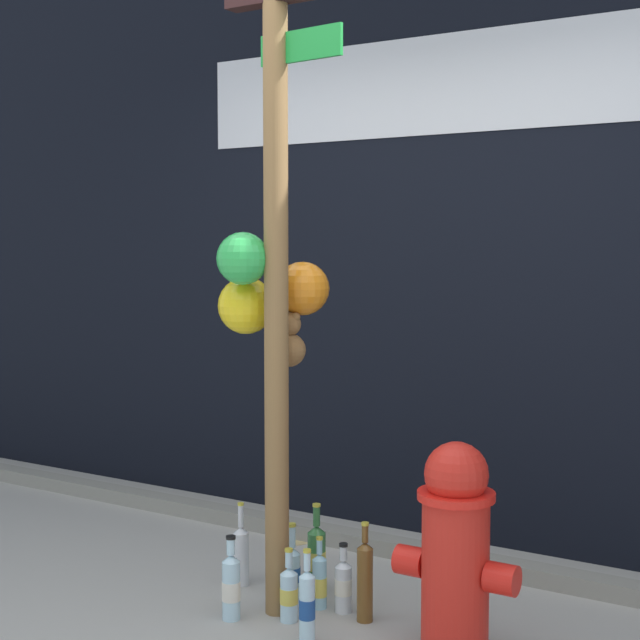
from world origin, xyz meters
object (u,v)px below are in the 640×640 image
at_px(bottle_0, 291,570).
at_px(bottle_1, 365,580).
at_px(memorial_post, 271,234).
at_px(bottle_4, 307,605).
at_px(bottle_8, 319,581).
at_px(bottle_5, 231,586).
at_px(bottle_3, 343,584).
at_px(bottle_7, 289,593).
at_px(bottle_6, 280,558).
at_px(bottle_2, 317,556).
at_px(fire_hydrant, 455,548).
at_px(bottle_9, 241,554).

height_order(bottle_0, bottle_1, bottle_1).
bearing_deg(memorial_post, bottle_4, -35.14).
bearing_deg(memorial_post, bottle_8, 27.35).
height_order(memorial_post, bottle_5, memorial_post).
relative_size(bottle_3, bottle_7, 0.97).
xyz_separation_m(bottle_3, bottle_4, (0.03, -0.32, 0.03)).
bearing_deg(bottle_8, bottle_6, 154.07).
bearing_deg(bottle_5, bottle_2, 75.45).
bearing_deg(bottle_4, bottle_6, 133.74).
xyz_separation_m(bottle_0, bottle_5, (-0.07, -0.33, 0.02)).
relative_size(bottle_1, bottle_4, 1.12).
distance_m(bottle_4, bottle_5, 0.37).
xyz_separation_m(bottle_3, bottle_8, (-0.11, -0.01, -0.00)).
bearing_deg(fire_hydrant, memorial_post, 178.46).
xyz_separation_m(memorial_post, bottle_7, (0.14, -0.09, -1.43)).
bearing_deg(bottle_3, memorial_post, -159.53).
relative_size(bottle_3, bottle_6, 1.02).
bearing_deg(bottle_9, bottle_4, -31.41).
bearing_deg(bottle_4, bottle_9, 148.59).
distance_m(bottle_0, bottle_6, 0.16).
relative_size(memorial_post, bottle_9, 7.55).
relative_size(bottle_3, bottle_4, 0.80).
distance_m(bottle_3, bottle_7, 0.24).
relative_size(memorial_post, bottle_3, 9.72).
xyz_separation_m(fire_hydrant, bottle_5, (-0.89, -0.17, -0.26)).
bearing_deg(bottle_9, bottle_3, -2.88).
height_order(bottle_5, bottle_6, bottle_5).
height_order(bottle_5, bottle_8, bottle_5).
bearing_deg(bottle_1, bottle_0, 171.04).
height_order(bottle_1, bottle_4, bottle_1).
distance_m(memorial_post, bottle_1, 1.44).
bearing_deg(bottle_0, bottle_2, 70.26).
height_order(bottle_4, bottle_7, bottle_4).
bearing_deg(bottle_0, memorial_post, -92.15).
bearing_deg(bottle_2, bottle_7, -75.83).
height_order(fire_hydrant, bottle_0, fire_hydrant).
height_order(fire_hydrant, bottle_7, fire_hydrant).
bearing_deg(bottle_3, bottle_7, -125.57).
height_order(fire_hydrant, bottle_1, fire_hydrant).
xyz_separation_m(bottle_4, bottle_9, (-0.57, 0.35, -0.00)).
height_order(bottle_1, bottle_6, bottle_1).
height_order(bottle_1, bottle_8, bottle_1).
relative_size(memorial_post, bottle_8, 9.29).
relative_size(bottle_7, bottle_9, 0.80).
distance_m(bottle_7, bottle_8, 0.18).
xyz_separation_m(memorial_post, bottle_5, (-0.07, -0.20, -1.41)).
height_order(bottle_5, bottle_9, bottle_9).
xyz_separation_m(bottle_1, bottle_6, (-0.52, 0.16, -0.05)).
bearing_deg(bottle_3, bottle_2, 145.32).
bearing_deg(bottle_6, bottle_8, -25.93).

